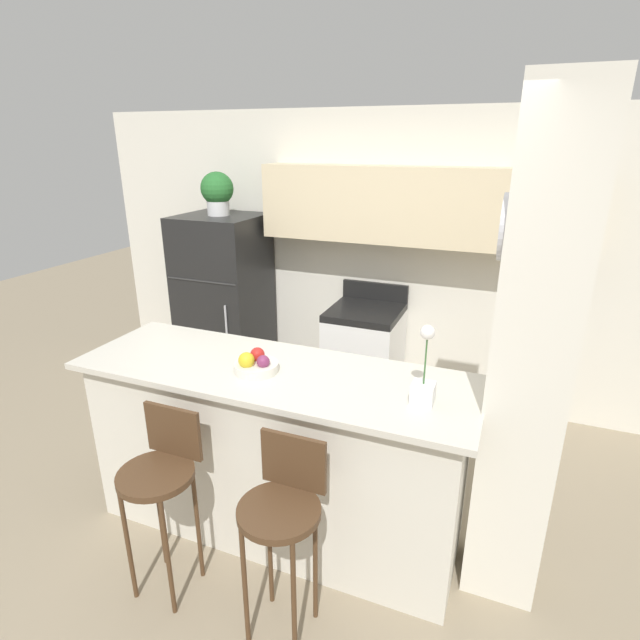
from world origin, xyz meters
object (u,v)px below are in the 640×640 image
fruit_bowl (255,364)px  trash_bin (270,382)px  refrigerator (225,302)px  bar_stool_right (283,511)px  bar_stool_left (162,475)px  stove_range (364,356)px  orchid_vase (424,380)px  potted_plant_on_fridge (217,192)px

fruit_bowl → trash_bin: (-0.70, 1.46, -0.94)m
refrigerator → bar_stool_right: (1.71, -2.24, -0.13)m
bar_stool_left → fruit_bowl: bearing=63.5°
stove_range → bar_stool_left: (-0.37, -2.29, 0.23)m
stove_range → orchid_vase: orchid_vase is taller
orchid_vase → trash_bin: size_ratio=1.06×
trash_bin → stove_range: bearing=20.6°
bar_stool_right → refrigerator: bearing=127.4°
bar_stool_left → trash_bin: 2.10m
fruit_bowl → trash_bin: fruit_bowl is taller
trash_bin → refrigerator: bearing=157.0°
refrigerator → fruit_bowl: size_ratio=6.66×
potted_plant_on_fridge → fruit_bowl: size_ratio=1.54×
bar_stool_left → potted_plant_on_fridge: bearing=114.6°
bar_stool_right → orchid_vase: orchid_vase is taller
refrigerator → bar_stool_left: size_ratio=1.61×
stove_range → bar_stool_right: size_ratio=1.05×
refrigerator → bar_stool_right: 2.82m
bar_stool_right → potted_plant_on_fridge: bearing=127.4°
potted_plant_on_fridge → stove_range: bearing=2.1°
refrigerator → bar_stool_right: bearing=-52.6°
refrigerator → orchid_vase: (2.22, -1.71, 0.38)m
refrigerator → bar_stool_left: refrigerator is taller
refrigerator → trash_bin: refrigerator is taller
fruit_bowl → orchid_vase: bearing=-0.0°
orchid_vase → trash_bin: (-1.63, 1.46, -1.01)m
stove_range → potted_plant_on_fridge: (-1.39, -0.05, 1.39)m
orchid_vase → stove_range: bearing=115.1°
potted_plant_on_fridge → trash_bin: potted_plant_on_fridge is taller
refrigerator → fruit_bowl: bearing=-52.8°
trash_bin → bar_stool_left: bearing=-77.6°
bar_stool_left → trash_bin: bearing=102.4°
orchid_vase → potted_plant_on_fridge: bearing=142.4°
bar_stool_left → fruit_bowl: fruit_bowl is taller
bar_stool_right → fruit_bowl: (-0.42, 0.53, 0.43)m
refrigerator → orchid_vase: refrigerator is taller
fruit_bowl → trash_bin: size_ratio=0.65×
bar_stool_left → fruit_bowl: (0.27, 0.53, 0.43)m
bar_stool_right → fruit_bowl: size_ratio=4.12×
bar_stool_right → fruit_bowl: 0.80m
refrigerator → bar_stool_left: 2.47m
bar_stool_right → trash_bin: bar_stool_right is taller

